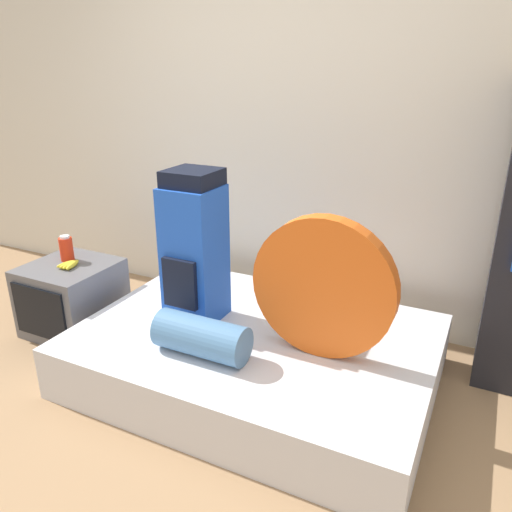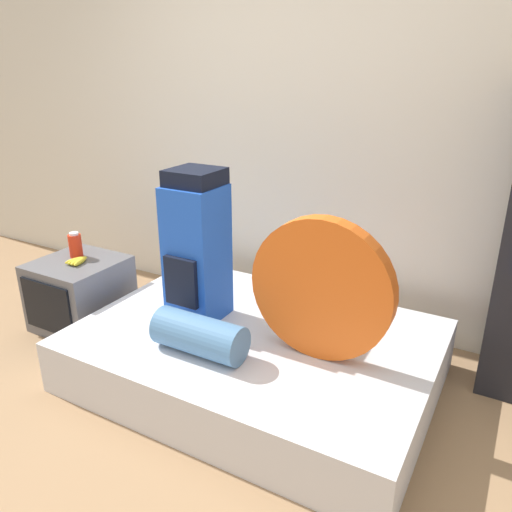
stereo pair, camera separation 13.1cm
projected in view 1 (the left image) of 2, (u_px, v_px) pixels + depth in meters
name	position (u px, v px, depth m)	size (l,w,h in m)	color
ground_plane	(135.00, 454.00, 2.31)	(16.00, 16.00, 0.00)	#997551
wall_back	(286.00, 128.00, 3.28)	(8.00, 0.05, 2.60)	silver
bed	(256.00, 355.00, 2.83)	(1.92, 1.38, 0.30)	silver
backpack	(194.00, 249.00, 2.79)	(0.29, 0.32, 0.87)	blue
tent_bag	(323.00, 288.00, 2.44)	(0.73, 0.09, 0.73)	#E05B19
sleeping_roll	(202.00, 337.00, 2.52)	(0.49, 0.20, 0.20)	teal
television	(72.00, 298.00, 3.32)	(0.53, 0.55, 0.47)	#5B5B60
canister	(66.00, 249.00, 3.29)	(0.09, 0.09, 0.17)	red
banana_bunch	(70.00, 264.00, 3.21)	(0.12, 0.15, 0.03)	yellow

